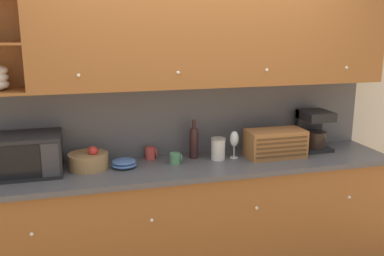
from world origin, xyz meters
TOP-DOWN VIEW (x-y plane):
  - ground_plane at (0.00, 0.00)m, footprint 24.00×24.00m
  - wall_back at (0.00, 0.03)m, footprint 5.64×0.06m
  - counter_unit at (0.00, -0.30)m, footprint 3.26×0.63m
  - backsplash_panel at (0.00, -0.01)m, footprint 3.24×0.01m
  - upper_cabinets at (0.16, -0.17)m, footprint 3.24×0.36m
  - microwave at (-1.27, -0.21)m, footprint 0.54×0.38m
  - fruit_basket at (-0.81, -0.19)m, footprint 0.30×0.30m
  - bowl_stack_on_counter at (-0.55, -0.24)m, footprint 0.20×0.20m
  - mug at (-0.32, -0.08)m, footprint 0.09×0.08m
  - mug_blue_second at (-0.15, -0.26)m, footprint 0.09×0.08m
  - wine_bottle at (0.03, -0.15)m, footprint 0.07×0.07m
  - storage_canister at (0.21, -0.24)m, footprint 0.12×0.12m
  - wine_glass at (0.35, -0.23)m, footprint 0.07×0.07m
  - bread_box at (0.69, -0.29)m, footprint 0.48×0.25m
  - coffee_maker at (1.12, -0.16)m, footprint 0.24×0.27m

SIDE VIEW (x-z plane):
  - ground_plane at x=0.00m, z-range 0.00..0.00m
  - counter_unit at x=0.00m, z-range 0.00..0.94m
  - bowl_stack_on_counter at x=-0.55m, z-range 0.94..1.01m
  - mug_blue_second at x=-0.15m, z-range 0.94..1.03m
  - mug at x=-0.32m, z-range 0.94..1.04m
  - fruit_basket at x=-0.81m, z-range 0.91..1.09m
  - storage_canister at x=0.21m, z-range 0.94..1.12m
  - bread_box at x=0.69m, z-range 0.94..1.17m
  - wine_bottle at x=0.03m, z-range 0.92..1.25m
  - microwave at x=-1.27m, z-range 0.94..1.24m
  - wine_glass at x=0.35m, z-range 0.98..1.21m
  - coffee_maker at x=1.12m, z-range 0.94..1.29m
  - backsplash_panel at x=0.00m, z-range 0.94..1.54m
  - wall_back at x=0.00m, z-range 0.00..2.60m
  - upper_cabinets at x=0.16m, z-range 1.54..2.26m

